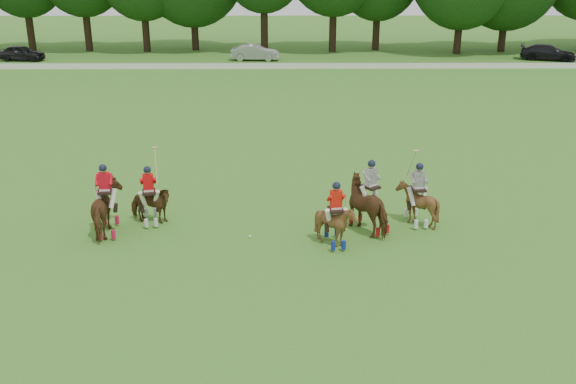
{
  "coord_description": "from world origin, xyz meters",
  "views": [
    {
      "loc": [
        1.79,
        -15.79,
        8.73
      ],
      "look_at": [
        1.94,
        4.2,
        1.4
      ],
      "focal_mm": 40.0,
      "sensor_mm": 36.0,
      "label": 1
    }
  ],
  "objects_px": {
    "car_right": "(548,52)",
    "car_left": "(21,53)",
    "polo_stripe_a": "(370,205)",
    "polo_red_c": "(335,223)",
    "polo_red_a": "(107,209)",
    "polo_ball": "(250,237)",
    "polo_red_b": "(150,204)",
    "car_mid": "(255,53)",
    "polo_stripe_b": "(417,203)"
  },
  "relations": [
    {
      "from": "car_right",
      "to": "car_left",
      "type": "bearing_deg",
      "value": 109.22
    },
    {
      "from": "car_left",
      "to": "polo_stripe_a",
      "type": "bearing_deg",
      "value": -138.81
    },
    {
      "from": "car_right",
      "to": "polo_red_c",
      "type": "height_order",
      "value": "polo_red_c"
    },
    {
      "from": "car_right",
      "to": "polo_red_a",
      "type": "relative_size",
      "value": 1.97
    },
    {
      "from": "polo_stripe_a",
      "to": "polo_ball",
      "type": "relative_size",
      "value": 27.71
    },
    {
      "from": "car_right",
      "to": "polo_red_b",
      "type": "height_order",
      "value": "polo_red_b"
    },
    {
      "from": "car_mid",
      "to": "polo_red_b",
      "type": "height_order",
      "value": "polo_red_b"
    },
    {
      "from": "car_left",
      "to": "car_right",
      "type": "bearing_deg",
      "value": -83.35
    },
    {
      "from": "car_mid",
      "to": "polo_red_a",
      "type": "bearing_deg",
      "value": 177.71
    },
    {
      "from": "car_mid",
      "to": "polo_red_c",
      "type": "xyz_separation_m",
      "value": [
        4.18,
        -39.46,
        0.05
      ]
    },
    {
      "from": "polo_red_a",
      "to": "car_right",
      "type": "bearing_deg",
      "value": 52.31
    },
    {
      "from": "polo_red_a",
      "to": "polo_red_c",
      "type": "xyz_separation_m",
      "value": [
        7.52,
        -0.99,
        -0.13
      ]
    },
    {
      "from": "car_mid",
      "to": "polo_red_a",
      "type": "relative_size",
      "value": 1.77
    },
    {
      "from": "car_right",
      "to": "polo_red_b",
      "type": "relative_size",
      "value": 1.82
    },
    {
      "from": "car_right",
      "to": "polo_red_a",
      "type": "bearing_deg",
      "value": 161.53
    },
    {
      "from": "polo_red_b",
      "to": "polo_red_c",
      "type": "bearing_deg",
      "value": -16.41
    },
    {
      "from": "car_left",
      "to": "car_mid",
      "type": "bearing_deg",
      "value": -83.35
    },
    {
      "from": "car_right",
      "to": "polo_stripe_b",
      "type": "bearing_deg",
      "value": 172.19
    },
    {
      "from": "car_mid",
      "to": "polo_stripe_b",
      "type": "xyz_separation_m",
      "value": [
        7.13,
        -37.72,
        0.08
      ]
    },
    {
      "from": "car_mid",
      "to": "polo_ball",
      "type": "distance_m",
      "value": 38.91
    },
    {
      "from": "car_mid",
      "to": "car_right",
      "type": "height_order",
      "value": "car_mid"
    },
    {
      "from": "polo_stripe_a",
      "to": "polo_red_c",
      "type": "bearing_deg",
      "value": -136.23
    },
    {
      "from": "polo_stripe_a",
      "to": "polo_ball",
      "type": "xyz_separation_m",
      "value": [
        -4.0,
        -0.61,
        -0.88
      ]
    },
    {
      "from": "car_left",
      "to": "car_right",
      "type": "height_order",
      "value": "car_right"
    },
    {
      "from": "car_right",
      "to": "polo_ball",
      "type": "relative_size",
      "value": 53.09
    },
    {
      "from": "polo_red_a",
      "to": "polo_stripe_b",
      "type": "distance_m",
      "value": 10.5
    },
    {
      "from": "polo_stripe_b",
      "to": "polo_stripe_a",
      "type": "bearing_deg",
      "value": -162.16
    },
    {
      "from": "car_left",
      "to": "polo_red_c",
      "type": "xyz_separation_m",
      "value": [
        25.1,
        -39.46,
        0.07
      ]
    },
    {
      "from": "car_mid",
      "to": "polo_stripe_b",
      "type": "height_order",
      "value": "polo_stripe_b"
    },
    {
      "from": "car_mid",
      "to": "polo_stripe_a",
      "type": "xyz_separation_m",
      "value": [
        5.42,
        -38.27,
        0.22
      ]
    },
    {
      "from": "polo_red_a",
      "to": "polo_red_b",
      "type": "distance_m",
      "value": 1.52
    },
    {
      "from": "polo_red_b",
      "to": "car_right",
      "type": "bearing_deg",
      "value": 52.87
    },
    {
      "from": "polo_stripe_a",
      "to": "car_mid",
      "type": "bearing_deg",
      "value": 98.06
    },
    {
      "from": "polo_stripe_b",
      "to": "polo_red_a",
      "type": "bearing_deg",
      "value": -175.91
    },
    {
      "from": "polo_stripe_b",
      "to": "car_mid",
      "type": "bearing_deg",
      "value": 100.71
    },
    {
      "from": "polo_stripe_b",
      "to": "polo_ball",
      "type": "distance_m",
      "value": 5.88
    },
    {
      "from": "polo_red_a",
      "to": "polo_stripe_b",
      "type": "height_order",
      "value": "polo_stripe_b"
    },
    {
      "from": "polo_red_b",
      "to": "polo_ball",
      "type": "height_order",
      "value": "polo_red_b"
    },
    {
      "from": "car_right",
      "to": "polo_stripe_b",
      "type": "distance_m",
      "value": 42.35
    },
    {
      "from": "car_left",
      "to": "polo_red_a",
      "type": "xyz_separation_m",
      "value": [
        17.58,
        -38.47,
        0.2
      ]
    },
    {
      "from": "car_right",
      "to": "polo_red_b",
      "type": "distance_m",
      "value": 47.17
    },
    {
      "from": "car_mid",
      "to": "polo_red_b",
      "type": "relative_size",
      "value": 1.64
    },
    {
      "from": "polo_red_c",
      "to": "polo_stripe_a",
      "type": "relative_size",
      "value": 0.86
    },
    {
      "from": "car_left",
      "to": "polo_red_c",
      "type": "height_order",
      "value": "polo_red_c"
    },
    {
      "from": "polo_stripe_a",
      "to": "car_left",
      "type": "bearing_deg",
      "value": 124.54
    },
    {
      "from": "car_mid",
      "to": "polo_red_c",
      "type": "height_order",
      "value": "polo_red_c"
    },
    {
      "from": "polo_red_a",
      "to": "polo_ball",
      "type": "relative_size",
      "value": 26.94
    },
    {
      "from": "polo_stripe_b",
      "to": "polo_ball",
      "type": "relative_size",
      "value": 30.55
    },
    {
      "from": "polo_stripe_a",
      "to": "polo_stripe_b",
      "type": "bearing_deg",
      "value": 17.84
    },
    {
      "from": "car_mid",
      "to": "polo_ball",
      "type": "height_order",
      "value": "car_mid"
    }
  ]
}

